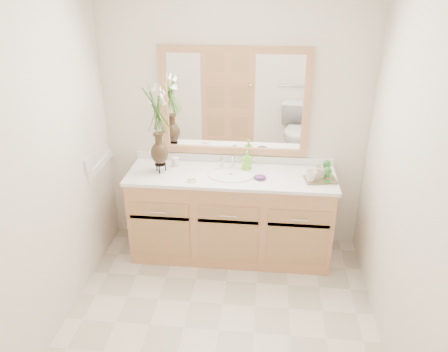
# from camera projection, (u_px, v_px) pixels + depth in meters

# --- Properties ---
(floor) EXTENTS (2.60, 2.60, 0.00)m
(floor) POSITION_uv_depth(u_px,v_px,m) (219.00, 330.00, 3.30)
(floor) COLOR beige
(floor) RESTS_ON ground
(wall_back) EXTENTS (2.40, 0.02, 2.40)m
(wall_back) POSITION_uv_depth(u_px,v_px,m) (234.00, 124.00, 3.95)
(wall_back) COLOR white
(wall_back) RESTS_ON floor
(wall_front) EXTENTS (2.40, 0.02, 2.40)m
(wall_front) POSITION_uv_depth(u_px,v_px,m) (177.00, 348.00, 1.61)
(wall_front) COLOR white
(wall_front) RESTS_ON floor
(wall_left) EXTENTS (0.02, 2.60, 2.40)m
(wall_left) POSITION_uv_depth(u_px,v_px,m) (38.00, 180.00, 2.89)
(wall_left) COLOR white
(wall_left) RESTS_ON floor
(wall_right) EXTENTS (0.02, 2.60, 2.40)m
(wall_right) POSITION_uv_depth(u_px,v_px,m) (412.00, 198.00, 2.67)
(wall_right) COLOR white
(wall_right) RESTS_ON floor
(vanity) EXTENTS (1.80, 0.55, 0.80)m
(vanity) POSITION_uv_depth(u_px,v_px,m) (231.00, 216.00, 4.04)
(vanity) COLOR tan
(vanity) RESTS_ON floor
(counter) EXTENTS (1.84, 0.57, 0.03)m
(counter) POSITION_uv_depth(u_px,v_px,m) (231.00, 176.00, 3.86)
(counter) COLOR white
(counter) RESTS_ON vanity
(sink) EXTENTS (0.38, 0.34, 0.23)m
(sink) POSITION_uv_depth(u_px,v_px,m) (231.00, 180.00, 3.86)
(sink) COLOR white
(sink) RESTS_ON counter
(mirror) EXTENTS (1.32, 0.04, 0.97)m
(mirror) POSITION_uv_depth(u_px,v_px,m) (234.00, 102.00, 3.84)
(mirror) COLOR white
(mirror) RESTS_ON wall_back
(switch_plate) EXTENTS (0.02, 0.12, 0.12)m
(switch_plate) POSITION_uv_depth(u_px,v_px,m) (89.00, 164.00, 3.67)
(switch_plate) COLOR white
(switch_plate) RESTS_ON wall_left
(flower_vase) EXTENTS (0.18, 0.18, 0.74)m
(flower_vase) POSITION_uv_depth(u_px,v_px,m) (157.00, 117.00, 3.69)
(flower_vase) COLOR black
(flower_vase) RESTS_ON counter
(tumbler) EXTENTS (0.06, 0.06, 0.08)m
(tumbler) POSITION_uv_depth(u_px,v_px,m) (175.00, 162.00, 3.99)
(tumbler) COLOR silver
(tumbler) RESTS_ON counter
(soap_dish) EXTENTS (0.09, 0.09, 0.03)m
(soap_dish) POSITION_uv_depth(u_px,v_px,m) (192.00, 180.00, 3.73)
(soap_dish) COLOR silver
(soap_dish) RESTS_ON counter
(soap_bottle) EXTENTS (0.08, 0.08, 0.16)m
(soap_bottle) POSITION_uv_depth(u_px,v_px,m) (247.00, 161.00, 3.92)
(soap_bottle) COLOR #7CD933
(soap_bottle) RESTS_ON counter
(purple_dish) EXTENTS (0.13, 0.11, 0.04)m
(purple_dish) POSITION_uv_depth(u_px,v_px,m) (260.00, 177.00, 3.75)
(purple_dish) COLOR #57246C
(purple_dish) RESTS_ON counter
(tray) EXTENTS (0.29, 0.22, 0.01)m
(tray) POSITION_uv_depth(u_px,v_px,m) (320.00, 180.00, 3.74)
(tray) COLOR brown
(tray) RESTS_ON counter
(mug_left) EXTENTS (0.11, 0.11, 0.10)m
(mug_left) POSITION_uv_depth(u_px,v_px,m) (311.00, 176.00, 3.68)
(mug_left) COLOR silver
(mug_left) RESTS_ON tray
(mug_right) EXTENTS (0.14, 0.14, 0.11)m
(mug_right) POSITION_uv_depth(u_px,v_px,m) (320.00, 171.00, 3.74)
(mug_right) COLOR silver
(mug_right) RESTS_ON tray
(goblet_front) EXTENTS (0.06, 0.06, 0.14)m
(goblet_front) POSITION_uv_depth(u_px,v_px,m) (328.00, 172.00, 3.64)
(goblet_front) COLOR #256F25
(goblet_front) RESTS_ON tray
(goblet_back) EXTENTS (0.07, 0.07, 0.15)m
(goblet_back) POSITION_uv_depth(u_px,v_px,m) (327.00, 165.00, 3.74)
(goblet_back) COLOR #256F25
(goblet_back) RESTS_ON tray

